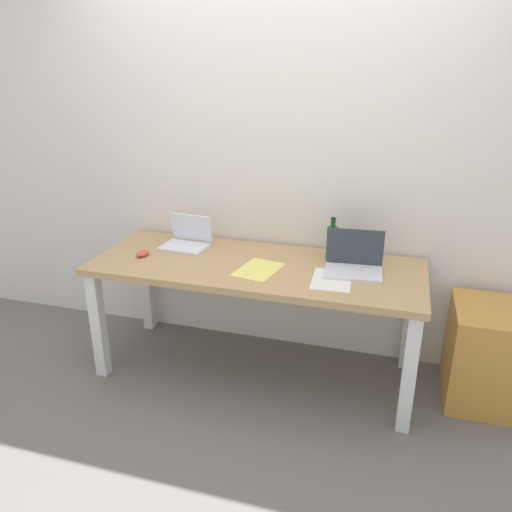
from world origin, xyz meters
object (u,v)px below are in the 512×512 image
at_px(desk, 256,278).
at_px(computer_mouse, 143,253).
at_px(laptop_left, 187,241).
at_px(laptop_right, 354,263).
at_px(beer_bottle, 332,241).
at_px(filing_cabinet, 485,354).

xyz_separation_m(desk, computer_mouse, (-0.70, -0.07, 0.11)).
bearing_deg(laptop_left, laptop_right, -5.83).
height_order(laptop_right, beer_bottle, beer_bottle).
bearing_deg(computer_mouse, desk, 20.12).
xyz_separation_m(desk, laptop_right, (0.56, 0.05, 0.14)).
bearing_deg(laptop_left, beer_bottle, 4.39).
xyz_separation_m(beer_bottle, computer_mouse, (-1.10, -0.30, -0.09)).
bearing_deg(laptop_right, computer_mouse, -174.66).
bearing_deg(beer_bottle, desk, -151.08).
xyz_separation_m(laptop_left, beer_bottle, (0.91, 0.07, 0.06)).
relative_size(laptop_left, filing_cabinet, 0.52).
xyz_separation_m(desk, laptop_left, (-0.51, 0.15, 0.13)).
bearing_deg(desk, beer_bottle, 28.92).
bearing_deg(beer_bottle, computer_mouse, -165.00).
relative_size(laptop_left, beer_bottle, 1.18).
relative_size(laptop_left, laptop_right, 0.89).
distance_m(laptop_right, computer_mouse, 1.26).
bearing_deg(beer_bottle, laptop_left, -175.61).
xyz_separation_m(computer_mouse, filing_cabinet, (2.02, 0.17, -0.46)).
distance_m(laptop_left, filing_cabinet, 1.89).
relative_size(beer_bottle, filing_cabinet, 0.44).
bearing_deg(laptop_right, desk, -175.25).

